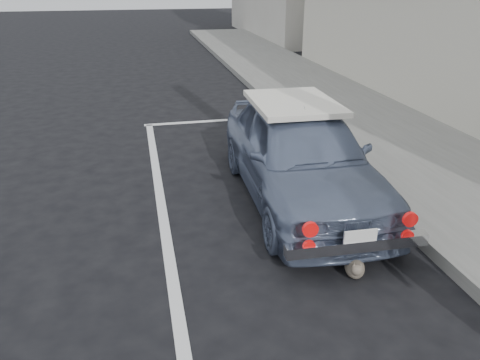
% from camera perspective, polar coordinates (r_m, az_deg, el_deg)
% --- Properties ---
extents(ground, '(80.00, 80.00, 0.00)m').
position_cam_1_polar(ground, '(3.98, 7.36, -20.45)').
color(ground, black).
rests_on(ground, ground).
extents(pline_front, '(3.00, 0.12, 0.01)m').
position_cam_1_polar(pline_front, '(9.69, -2.67, 7.26)').
color(pline_front, silver).
rests_on(pline_front, ground).
extents(pline_side, '(0.12, 7.00, 0.01)m').
position_cam_1_polar(pline_side, '(6.29, -9.64, -2.56)').
color(pline_side, silver).
rests_on(pline_side, ground).
extents(retro_coupe, '(1.61, 3.81, 1.28)m').
position_cam_1_polar(retro_coupe, '(6.09, 7.35, 3.30)').
color(retro_coupe, slate).
rests_on(retro_coupe, ground).
extents(cat, '(0.28, 0.42, 0.24)m').
position_cam_1_polar(cat, '(4.84, 13.85, -10.26)').
color(cat, '#645A4C').
rests_on(cat, ground).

